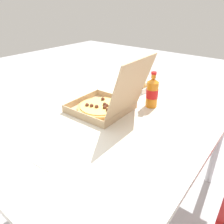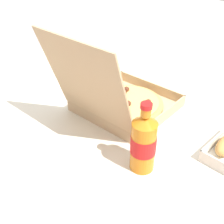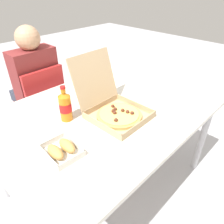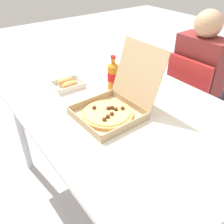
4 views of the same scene
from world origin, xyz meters
name	(u,v)px [view 2 (image 2 of 4)]	position (x,y,z in m)	size (l,w,h in m)	color
dining_table	(102,134)	(0.00, 0.00, 0.65)	(1.44, 1.05, 0.71)	silver
pizza_box_open	(121,101)	(-0.01, -0.09, 0.76)	(0.33, 0.44, 0.35)	tan
cola_bottle	(143,142)	(-0.25, 0.09, 0.81)	(0.07, 0.07, 0.22)	orange
paper_menu	(37,81)	(0.42, -0.02, 0.72)	(0.21, 0.15, 0.00)	white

